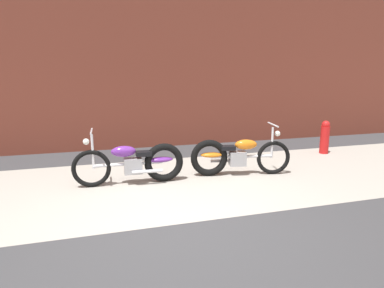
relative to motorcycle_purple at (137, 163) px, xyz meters
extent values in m
plane|color=#38383A|center=(0.32, -1.89, -0.40)|extent=(80.00, 80.00, 0.00)
cube|color=#9E998E|center=(0.32, -0.14, -0.40)|extent=(36.00, 3.50, 0.01)
cube|color=brown|center=(0.32, 3.31, 2.40)|extent=(36.00, 0.50, 5.59)
torus|color=black|center=(-0.81, 0.03, -0.06)|extent=(0.68, 0.11, 0.68)
torus|color=black|center=(0.49, -0.02, -0.03)|extent=(0.73, 0.16, 0.73)
cylinder|color=silver|center=(-0.16, 0.01, -0.02)|extent=(1.24, 0.10, 0.06)
cube|color=#99999E|center=(-0.08, 0.00, -0.06)|extent=(0.33, 0.23, 0.28)
ellipsoid|color=#6B2D93|center=(-0.24, 0.01, 0.22)|extent=(0.45, 0.21, 0.20)
ellipsoid|color=#6B2D93|center=(0.44, -0.01, 0.03)|extent=(0.45, 0.20, 0.10)
cube|color=black|center=(0.12, 0.00, 0.16)|extent=(0.29, 0.21, 0.08)
cylinder|color=silver|center=(-0.77, 0.03, 0.25)|extent=(0.05, 0.05, 0.62)
cylinder|color=silver|center=(-0.77, 0.03, 0.61)|extent=(0.05, 0.58, 0.03)
sphere|color=white|center=(-0.87, 0.03, 0.43)|extent=(0.11, 0.11, 0.11)
cylinder|color=silver|center=(0.16, -0.15, -0.14)|extent=(0.55, 0.08, 0.06)
torus|color=black|center=(2.69, -0.18, -0.06)|extent=(0.68, 0.21, 0.68)
torus|color=black|center=(1.42, 0.07, -0.03)|extent=(0.74, 0.27, 0.73)
cylinder|color=silver|center=(2.05, -0.06, -0.02)|extent=(1.22, 0.30, 0.06)
cube|color=#99999E|center=(1.98, -0.04, -0.06)|extent=(0.36, 0.28, 0.28)
ellipsoid|color=orange|center=(2.13, -0.07, 0.22)|extent=(0.47, 0.27, 0.20)
ellipsoid|color=orange|center=(1.47, 0.06, 0.03)|extent=(0.47, 0.26, 0.10)
cube|color=black|center=(1.78, 0.00, 0.16)|extent=(0.31, 0.25, 0.08)
cylinder|color=silver|center=(2.65, -0.18, 0.25)|extent=(0.05, 0.05, 0.62)
cylinder|color=silver|center=(2.65, -0.18, 0.61)|extent=(0.15, 0.57, 0.03)
sphere|color=white|center=(2.75, -0.19, 0.43)|extent=(0.11, 0.11, 0.11)
cylinder|color=silver|center=(1.77, 0.15, -0.14)|extent=(0.55, 0.17, 0.06)
cylinder|color=red|center=(4.87, 1.05, -0.05)|extent=(0.22, 0.22, 0.70)
sphere|color=red|center=(4.87, 1.05, 0.34)|extent=(0.20, 0.20, 0.20)
camera|label=1|loc=(-0.72, -5.92, 1.57)|focal=31.17mm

